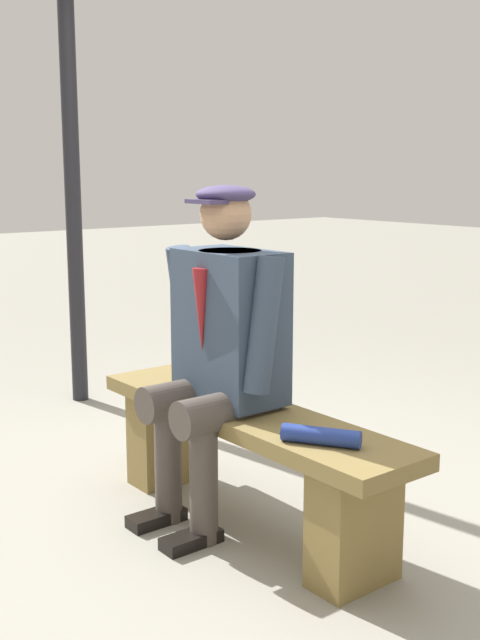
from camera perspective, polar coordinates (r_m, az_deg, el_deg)
The scene contains 5 objects.
ground_plane at distance 3.34m, azimuth 0.46°, elevation -14.38°, with size 30.00×30.00×0.00m, color gray.
bench at distance 3.22m, azimuth 0.47°, elevation -9.22°, with size 1.59×0.37×0.49m.
seated_man at distance 3.15m, azimuth -1.41°, elevation -1.48°, with size 0.62×0.54×1.36m.
rolled_magazine at distance 2.77m, azimuth 5.80°, elevation -8.24°, with size 0.06×0.06×0.27m, color navy.
lamp_post at distance 4.94m, azimuth -12.13°, elevation 15.76°, with size 0.24×0.24×2.95m.
Camera 1 is at (-2.36, 1.89, 1.42)m, focal length 44.79 mm.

